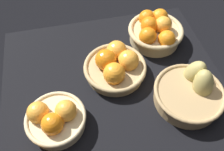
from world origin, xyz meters
TOP-DOWN VIEW (x-y plane):
  - market_tray at (0.00, 0.00)cm, footprint 84.00×72.00cm
  - basket_center at (1.76, 3.27)cm, footprint 24.21×24.21cm
  - basket_near_left at (-22.63, -14.05)cm, footprint 19.96×19.96cm
  - basket_far_right at (22.48, 17.21)cm, footprint 23.49×23.49cm
  - basket_near_right_pears at (24.61, -14.16)cm, footprint 24.54×24.54cm

SIDE VIEW (x-z plane):
  - market_tray at x=0.00cm, z-range 0.00..3.00cm
  - basket_center at x=1.76cm, z-range 1.72..12.53cm
  - basket_near_left at x=-22.63cm, z-range 2.00..12.45cm
  - basket_near_right_pears at x=24.61cm, z-range 0.19..14.36cm
  - basket_far_right at x=22.48cm, z-range 2.17..14.14cm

